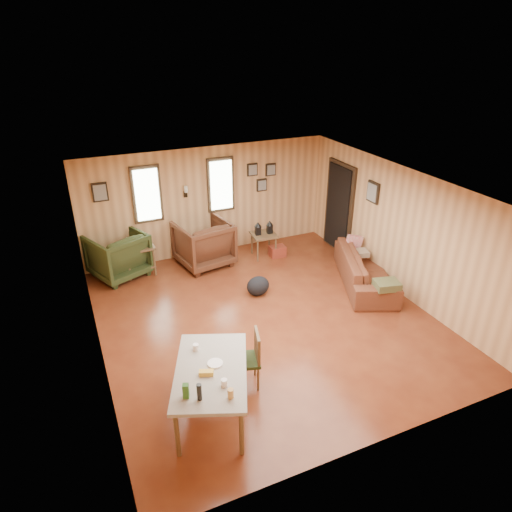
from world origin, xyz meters
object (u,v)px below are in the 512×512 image
Objects in this scene: recliner_green at (118,253)px; side_table at (264,233)px; recliner_brown at (204,241)px; dining_table at (211,374)px; sofa at (366,264)px; end_table at (139,254)px.

side_table is (3.08, -0.38, 0.05)m from recliner_green.
dining_table is at bearing 63.36° from recliner_brown.
end_table is at bearing 84.14° from sofa.
end_table is (0.40, -0.07, -0.08)m from recliner_green.
side_table is 0.49× the size of dining_table.
dining_table is at bearing -122.77° from side_table.
recliner_green is at bearing 172.98° from side_table.
recliner_green is 4.43m from dining_table.
sofa is 3.39m from recliner_brown.
sofa is 4.46m from dining_table.
side_table is 4.79m from dining_table.
recliner_brown is (-2.67, 2.08, 0.11)m from sofa.
sofa is at bearing 50.11° from dining_table.
sofa is at bearing -28.98° from end_table.
recliner_brown is 1.38× the size of end_table.
side_table is at bearing 58.02° from sofa.
recliner_brown is 1.29× the size of side_table.
recliner_green is at bearing 118.27° from dining_table.
recliner_green is at bearing 85.65° from sofa.
recliner_green is (-1.75, 0.22, -0.02)m from recliner_brown.
recliner_green is 0.41m from end_table.
dining_table reaches higher than sofa.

